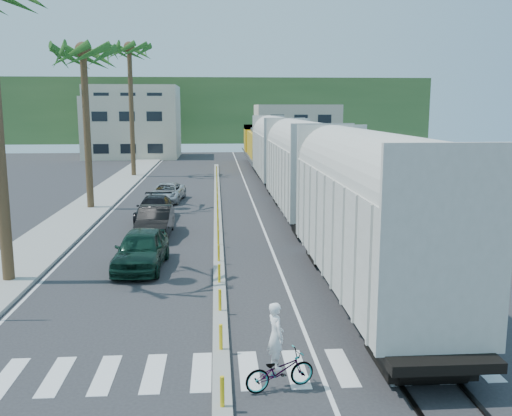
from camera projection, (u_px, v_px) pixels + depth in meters
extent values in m
plane|color=#28282B|center=(221.00, 340.00, 16.40)|extent=(140.00, 140.00, 0.00)
cube|color=gray|center=(97.00, 201.00, 40.35)|extent=(3.00, 90.00, 0.15)
cube|color=black|center=(272.00, 193.00, 44.20)|extent=(0.12, 100.00, 0.06)
cube|color=black|center=(291.00, 193.00, 44.30)|extent=(0.12, 100.00, 0.06)
cube|color=gray|center=(218.00, 212.00, 36.03)|extent=(0.45, 60.00, 0.15)
cylinder|color=yellow|center=(222.00, 391.00, 12.39)|extent=(0.10, 0.10, 0.70)
cylinder|color=yellow|center=(221.00, 337.00, 15.33)|extent=(0.10, 0.10, 0.70)
cylinder|color=yellow|center=(220.00, 300.00, 18.28)|extent=(0.10, 0.10, 0.70)
cylinder|color=yellow|center=(219.00, 273.00, 21.23)|extent=(0.10, 0.10, 0.70)
cylinder|color=yellow|center=(219.00, 253.00, 24.17)|extent=(0.10, 0.10, 0.70)
cylinder|color=yellow|center=(218.00, 237.00, 27.12)|extent=(0.10, 0.10, 0.70)
cylinder|color=yellow|center=(218.00, 224.00, 30.07)|extent=(0.10, 0.10, 0.70)
cylinder|color=yellow|center=(218.00, 214.00, 33.01)|extent=(0.10, 0.10, 0.70)
cylinder|color=yellow|center=(217.00, 205.00, 35.96)|extent=(0.10, 0.10, 0.70)
cylinder|color=yellow|center=(217.00, 198.00, 38.91)|extent=(0.10, 0.10, 0.70)
cylinder|color=yellow|center=(217.00, 192.00, 41.85)|extent=(0.10, 0.10, 0.70)
cylinder|color=yellow|center=(217.00, 186.00, 44.80)|extent=(0.10, 0.10, 0.70)
cylinder|color=yellow|center=(217.00, 181.00, 47.75)|extent=(0.10, 0.10, 0.70)
cylinder|color=yellow|center=(217.00, 177.00, 50.69)|extent=(0.10, 0.10, 0.70)
cylinder|color=yellow|center=(217.00, 173.00, 53.64)|extent=(0.10, 0.10, 0.70)
cylinder|color=yellow|center=(217.00, 170.00, 56.59)|extent=(0.10, 0.10, 0.70)
cube|color=silver|center=(221.00, 371.00, 14.44)|extent=(14.00, 2.20, 0.01)
cube|color=silver|center=(121.00, 201.00, 40.48)|extent=(0.12, 90.00, 0.01)
cube|color=silver|center=(252.00, 200.00, 41.13)|extent=(0.12, 90.00, 0.01)
cube|color=beige|center=(369.00, 225.00, 19.05)|extent=(3.00, 12.88, 3.40)
cylinder|color=beige|center=(370.00, 175.00, 18.75)|extent=(2.90, 12.58, 2.90)
cube|color=black|center=(366.00, 289.00, 19.43)|extent=(2.60, 12.88, 1.00)
cube|color=beige|center=(302.00, 174.00, 33.78)|extent=(3.00, 12.88, 3.40)
cylinder|color=beige|center=(302.00, 145.00, 33.48)|extent=(2.90, 12.58, 2.90)
cube|color=black|center=(301.00, 210.00, 34.16)|extent=(2.60, 12.88, 1.00)
cube|color=beige|center=(275.00, 154.00, 48.51)|extent=(3.00, 12.88, 3.40)
cylinder|color=beige|center=(275.00, 134.00, 48.22)|extent=(2.90, 12.58, 2.90)
cube|color=black|center=(275.00, 179.00, 48.90)|extent=(2.60, 12.88, 1.00)
cube|color=#4C4C4F|center=(261.00, 157.00, 64.52)|extent=(3.00, 17.00, 0.50)
cube|color=gold|center=(261.00, 144.00, 63.27)|extent=(2.70, 12.24, 2.60)
cube|color=gold|center=(257.00, 138.00, 69.87)|extent=(3.00, 3.74, 3.20)
cube|color=black|center=(261.00, 162.00, 64.62)|extent=(2.60, 13.60, 0.90)
cylinder|color=brown|center=(87.00, 133.00, 36.56)|extent=(0.44, 0.44, 10.00)
sphere|color=#255A1C|center=(83.00, 50.00, 35.67)|extent=(3.20, 3.20, 3.20)
cylinder|color=brown|center=(132.00, 114.00, 54.09)|extent=(0.44, 0.44, 12.00)
sphere|color=#255A1C|center=(129.00, 47.00, 53.02)|extent=(3.20, 3.20, 3.20)
cube|color=#C2B59A|center=(133.00, 127.00, 75.84)|extent=(12.00, 10.00, 8.00)
cube|color=#C2B59A|center=(134.00, 118.00, 91.24)|extent=(14.00, 12.00, 10.00)
cube|color=#C2B59A|center=(296.00, 128.00, 85.39)|extent=(12.00, 10.00, 7.00)
cube|color=#385628|center=(215.00, 110.00, 113.59)|extent=(80.00, 20.00, 12.00)
imported|color=#0F2E21|center=(141.00, 249.00, 23.57)|extent=(2.39, 4.96, 1.62)
imported|color=black|center=(155.00, 221.00, 29.49)|extent=(1.74, 4.71, 1.54)
imported|color=black|center=(155.00, 209.00, 33.57)|extent=(2.16, 4.93, 1.41)
imported|color=#B7BABC|center=(167.00, 192.00, 40.42)|extent=(3.09, 5.08, 1.29)
imported|color=#9EA0A5|center=(280.00, 371.00, 13.47)|extent=(1.61, 2.09, 0.91)
imported|color=white|center=(276.00, 335.00, 13.30)|extent=(0.80, 0.72, 1.59)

